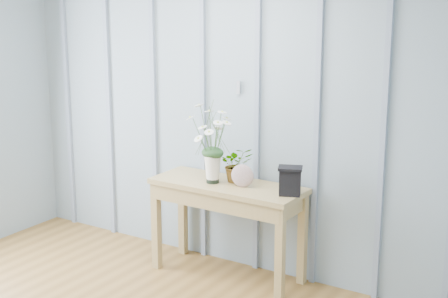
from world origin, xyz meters
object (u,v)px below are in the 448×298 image
Objects in this scene: daisy_vase at (213,134)px; felt_disc_vessel at (242,176)px; carved_box at (290,181)px; sideboard at (228,198)px.

felt_disc_vessel is at bearing 4.68° from daisy_vase.
carved_box is at bearing -10.43° from felt_disc_vessel.
sideboard is 0.25m from felt_disc_vessel.
felt_disc_vessel is (0.25, 0.02, -0.29)m from daisy_vase.
daisy_vase is 3.45× the size of felt_disc_vessel.
felt_disc_vessel is at bearing -176.85° from carved_box.
sideboard is 6.81× the size of felt_disc_vessel.
daisy_vase reaches higher than felt_disc_vessel.
carved_box reaches higher than sideboard.
daisy_vase is at bearing 171.09° from felt_disc_vessel.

